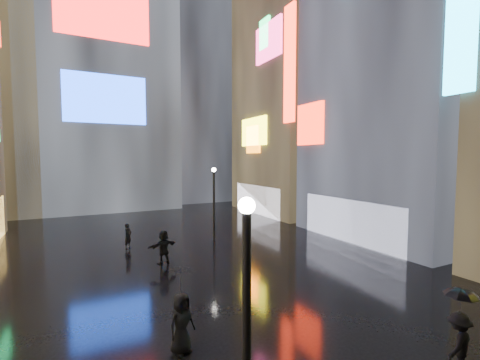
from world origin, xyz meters
TOP-DOWN VIEW (x-y plane):
  - ground at (0.00, 20.00)m, footprint 140.00×140.00m
  - building_right_mid at (15.98, 17.01)m, footprint 10.28×13.70m
  - building_right_far at (15.98, 30.00)m, footprint 10.28×12.00m
  - tower_main at (-3.00, 43.97)m, footprint 16.00×14.20m
  - tower_flank_right at (9.00, 46.00)m, footprint 12.00×12.00m
  - lamp_near at (-3.16, 5.48)m, footprint 0.30×0.30m
  - lamp_far at (2.83, 21.75)m, footprint 0.30×0.30m
  - pedestrian_2 at (3.35, 5.47)m, footprint 1.19×0.82m
  - pedestrian_4 at (-3.07, 9.82)m, footprint 1.04×0.87m
  - pedestrian_5 at (-1.61, 18.27)m, footprint 1.80×1.04m
  - pedestrian_6 at (-2.98, 22.25)m, footprint 0.70×0.70m
  - umbrella_1 at (3.35, 5.47)m, footprint 0.92×0.92m
  - umbrella_2 at (-3.07, 9.82)m, footprint 1.09×1.08m

SIDE VIEW (x-z plane):
  - ground at x=0.00m, z-range 0.00..0.00m
  - pedestrian_6 at x=-2.98m, z-range 0.00..1.64m
  - pedestrian_2 at x=3.35m, z-range 0.00..1.70m
  - pedestrian_4 at x=-3.07m, z-range 0.00..1.81m
  - pedestrian_5 at x=-1.61m, z-range 0.00..1.85m
  - umbrella_1 at x=3.35m, z-range 1.70..2.41m
  - umbrella_2 at x=-3.07m, z-range 1.81..2.64m
  - lamp_near at x=-3.16m, z-range 0.34..5.54m
  - lamp_far at x=2.83m, z-range 0.34..5.54m
  - building_right_far at x=15.98m, z-range -0.02..27.98m
  - building_right_mid at x=15.98m, z-range -0.01..29.99m
  - tower_flank_right at x=9.00m, z-range 0.00..34.00m
  - tower_main at x=-3.00m, z-range 0.01..42.01m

